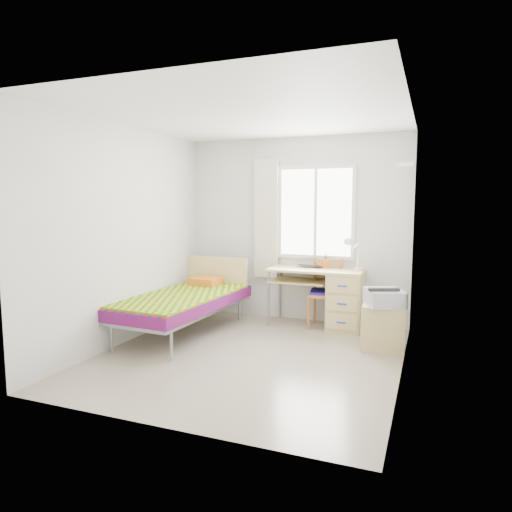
# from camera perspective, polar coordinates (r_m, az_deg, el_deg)

# --- Properties ---
(floor) EXTENTS (3.50, 3.50, 0.00)m
(floor) POSITION_cam_1_polar(r_m,az_deg,el_deg) (5.18, -0.77, -12.33)
(floor) COLOR #BCAD93
(floor) RESTS_ON ground
(ceiling) EXTENTS (3.50, 3.50, 0.00)m
(ceiling) POSITION_cam_1_polar(r_m,az_deg,el_deg) (4.98, -0.82, 17.26)
(ceiling) COLOR white
(ceiling) RESTS_ON wall_back
(wall_back) EXTENTS (3.20, 0.00, 3.20)m
(wall_back) POSITION_cam_1_polar(r_m,az_deg,el_deg) (6.56, 4.95, 3.29)
(wall_back) COLOR silver
(wall_back) RESTS_ON ground
(wall_left) EXTENTS (0.00, 3.50, 3.50)m
(wall_left) POSITION_cam_1_polar(r_m,az_deg,el_deg) (5.70, -15.89, 2.54)
(wall_left) COLOR silver
(wall_left) RESTS_ON ground
(wall_right) EXTENTS (0.00, 3.50, 3.50)m
(wall_right) POSITION_cam_1_polar(r_m,az_deg,el_deg) (4.56, 18.20, 1.48)
(wall_right) COLOR silver
(wall_right) RESTS_ON ground
(window) EXTENTS (1.10, 0.04, 1.30)m
(window) POSITION_cam_1_polar(r_m,az_deg,el_deg) (6.45, 7.48, 5.42)
(window) COLOR white
(window) RESTS_ON wall_back
(curtain) EXTENTS (0.35, 0.05, 1.70)m
(curtain) POSITION_cam_1_polar(r_m,az_deg,el_deg) (6.62, 1.28, 4.64)
(curtain) COLOR beige
(curtain) RESTS_ON wall_back
(floating_shelf) EXTENTS (0.20, 0.32, 0.03)m
(floating_shelf) POSITION_cam_1_polar(r_m,az_deg,el_deg) (5.97, 18.17, 10.82)
(floating_shelf) COLOR white
(floating_shelf) RESTS_ON wall_right
(bed) EXTENTS (1.08, 2.11, 0.89)m
(bed) POSITION_cam_1_polar(r_m,az_deg,el_deg) (5.99, -8.78, -5.48)
(bed) COLOR gray
(bed) RESTS_ON floor
(desk) EXTENTS (1.28, 0.60, 0.79)m
(desk) POSITION_cam_1_polar(r_m,az_deg,el_deg) (6.23, 10.51, -5.05)
(desk) COLOR #DBC473
(desk) RESTS_ON floor
(chair) EXTENTS (0.47, 0.47, 0.94)m
(chair) POSITION_cam_1_polar(r_m,az_deg,el_deg) (6.27, 8.78, -4.05)
(chair) COLOR #AE5A21
(chair) RESTS_ON floor
(cabinet) EXTENTS (0.51, 0.46, 0.52)m
(cabinet) POSITION_cam_1_polar(r_m,az_deg,el_deg) (5.53, 15.60, -8.50)
(cabinet) COLOR tan
(cabinet) RESTS_ON floor
(printer) EXTENTS (0.53, 0.56, 0.19)m
(printer) POSITION_cam_1_polar(r_m,az_deg,el_deg) (5.41, 15.76, -4.95)
(printer) COLOR #A4A6AB
(printer) RESTS_ON cabinet
(laptop) EXTENTS (0.38, 0.27, 0.03)m
(laptop) POSITION_cam_1_polar(r_m,az_deg,el_deg) (6.33, 6.50, -1.34)
(laptop) COLOR black
(laptop) RESTS_ON desk
(pen_cup) EXTENTS (0.11, 0.11, 0.12)m
(pen_cup) POSITION_cam_1_polar(r_m,az_deg,el_deg) (6.34, 8.67, -0.96)
(pen_cup) COLOR orange
(pen_cup) RESTS_ON desk
(task_lamp) EXTENTS (0.24, 0.33, 0.44)m
(task_lamp) POSITION_cam_1_polar(r_m,az_deg,el_deg) (6.04, 11.94, 0.67)
(task_lamp) COLOR white
(task_lamp) RESTS_ON desk
(book) EXTENTS (0.25, 0.30, 0.02)m
(book) POSITION_cam_1_polar(r_m,az_deg,el_deg) (6.35, 6.23, -3.30)
(book) COLOR gray
(book) RESTS_ON desk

